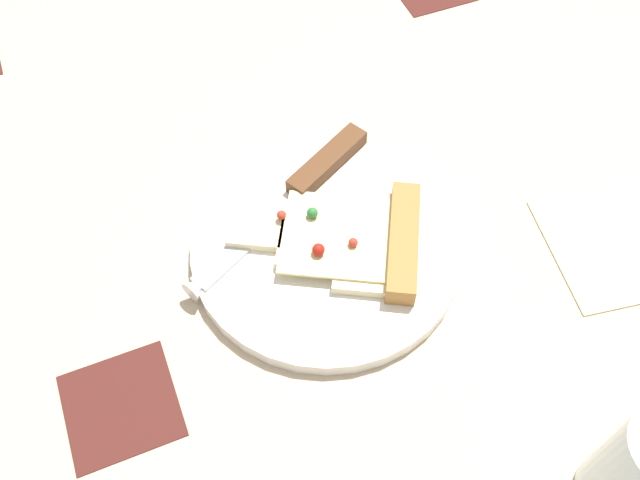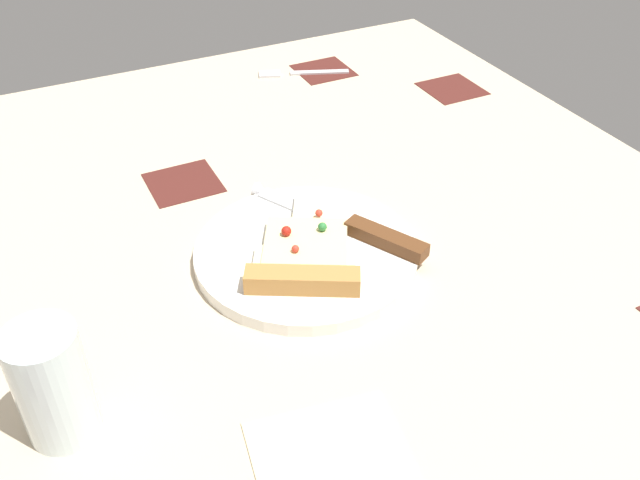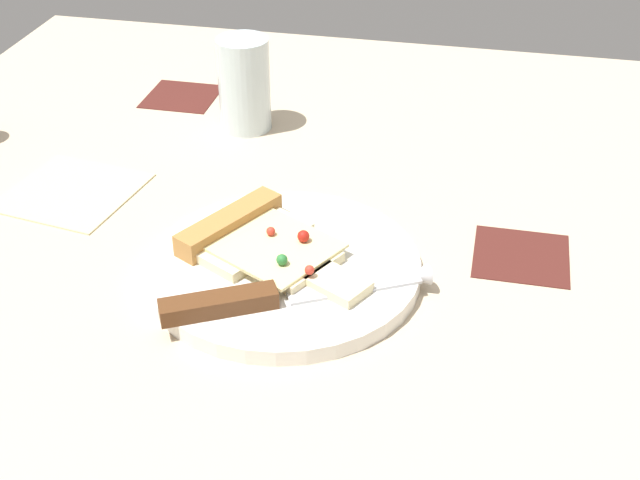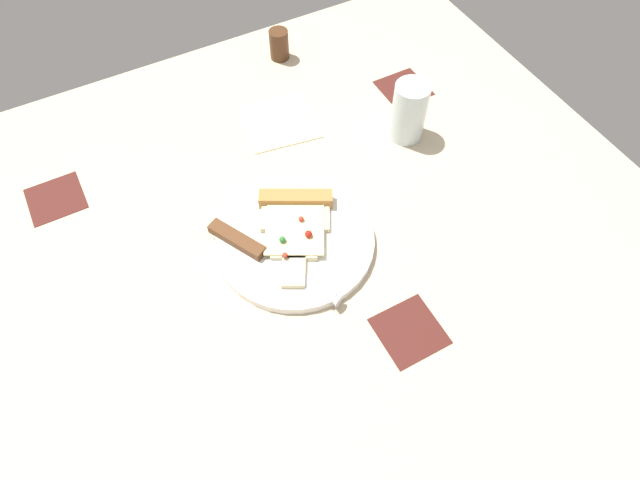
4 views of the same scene
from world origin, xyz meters
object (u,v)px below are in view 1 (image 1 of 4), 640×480
object	(u,v)px
plate	(326,246)
knife	(297,190)
pizza_slice	(355,239)
napkin	(618,243)

from	to	relation	value
plate	knife	bearing A→B (deg)	-175.18
pizza_slice	knife	distance (cm)	7.92
plate	napkin	world-z (taller)	plate
knife	pizza_slice	bearing A→B (deg)	172.82
pizza_slice	napkin	world-z (taller)	pizza_slice
pizza_slice	napkin	bearing A→B (deg)	-81.38
pizza_slice	plate	bearing A→B (deg)	89.89
plate	napkin	bearing A→B (deg)	69.44
plate	napkin	size ratio (longest dim) A/B	1.94
napkin	plate	bearing A→B (deg)	-110.56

